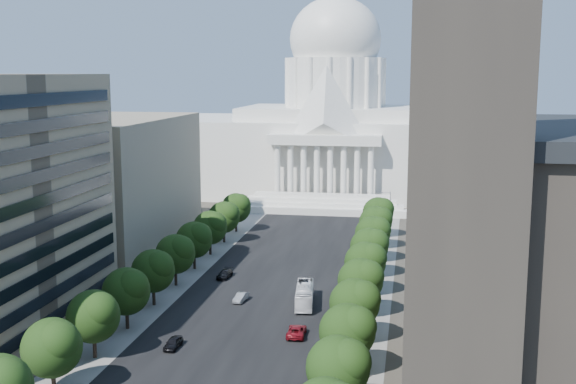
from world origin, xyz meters
The scene contains 33 objects.
road_asphalt centered at (0.00, 90.00, 0.00)m, with size 30.00×260.00×0.01m, color black.
sidewalk_left centered at (-19.00, 90.00, 0.00)m, with size 8.00×260.00×0.02m, color gray.
sidewalk_right centered at (19.00, 90.00, 0.00)m, with size 8.00×260.00×0.02m, color gray.
capitol centered at (0.00, 184.89, 20.01)m, with size 120.00×56.00×73.00m.
office_block_left_far centered at (-48.00, 100.00, 15.00)m, with size 38.00×52.00×30.00m, color gray.
tree_l_b centered at (-17.66, 23.81, 6.45)m, with size 7.79×7.60×9.97m.
tree_l_c centered at (-17.66, 35.81, 6.45)m, with size 7.79×7.60×9.97m.
tree_l_d centered at (-17.66, 47.81, 6.45)m, with size 7.79×7.60×9.97m.
tree_l_e centered at (-17.66, 59.81, 6.45)m, with size 7.79×7.60×9.97m.
tree_l_f centered at (-17.66, 71.81, 6.45)m, with size 7.79×7.60×9.97m.
tree_l_g centered at (-17.66, 83.81, 6.45)m, with size 7.79×7.60×9.97m.
tree_l_h centered at (-17.66, 95.81, 6.45)m, with size 7.79×7.60×9.97m.
tree_l_i centered at (-17.66, 107.81, 6.45)m, with size 7.79×7.60×9.97m.
tree_l_j centered at (-17.66, 119.81, 6.45)m, with size 7.79×7.60×9.97m.
tree_r_b centered at (18.34, 23.81, 6.45)m, with size 7.79×7.60×9.97m.
tree_r_c centered at (18.34, 35.81, 6.45)m, with size 7.79×7.60×9.97m.
tree_r_d centered at (18.34, 47.81, 6.45)m, with size 7.79×7.60×9.97m.
tree_r_e centered at (18.34, 59.81, 6.45)m, with size 7.79×7.60×9.97m.
tree_r_f centered at (18.34, 71.81, 6.45)m, with size 7.79×7.60×9.97m.
tree_r_g centered at (18.34, 83.81, 6.45)m, with size 7.79×7.60×9.97m.
tree_r_h centered at (18.34, 95.81, 6.45)m, with size 7.79×7.60×9.97m.
tree_r_i centered at (18.34, 107.81, 6.45)m, with size 7.79×7.60×9.97m.
tree_r_j centered at (18.34, 119.81, 6.45)m, with size 7.79×7.60×9.97m.
streetlight_b centered at (19.90, 35.00, 5.82)m, with size 2.61×0.44×9.00m.
streetlight_c centered at (19.90, 60.00, 5.82)m, with size 2.61×0.44×9.00m.
streetlight_d centered at (19.90, 85.00, 5.82)m, with size 2.61×0.44×9.00m.
streetlight_e centered at (19.90, 110.00, 5.82)m, with size 2.61×0.44×9.00m.
streetlight_f centered at (19.90, 135.00, 5.82)m, with size 2.61×0.44×9.00m.
car_dark_a centered at (-8.14, 41.34, 0.79)m, with size 1.87×4.65×1.58m, color black.
car_silver centered at (-3.43, 64.49, 0.74)m, with size 1.58×4.52×1.49m, color #A0A2A7.
car_red centered at (9.04, 49.30, 0.82)m, with size 2.72×5.89×1.64m, color maroon.
car_dark_b centered at (-10.09, 78.50, 0.77)m, with size 2.16×5.31×1.54m, color black.
city_bus centered at (7.97, 64.79, 1.72)m, with size 2.90×12.38×3.45m, color white.
Camera 1 is at (25.84, -55.61, 40.22)m, focal length 45.00 mm.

